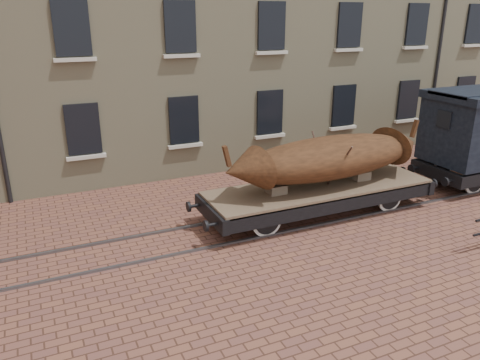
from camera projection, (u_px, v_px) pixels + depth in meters
name	position (u px, v px, depth m)	size (l,w,h in m)	color
ground	(315.00, 215.00, 14.32)	(90.00, 90.00, 0.00)	brown
rail_track	(315.00, 214.00, 14.31)	(30.00, 1.52, 0.06)	#59595E
flatcar_wagon	(319.00, 191.00, 14.12)	(7.89, 2.14, 1.19)	brown
iron_boat	(330.00, 157.00, 13.89)	(7.04, 2.26, 1.67)	#522E18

